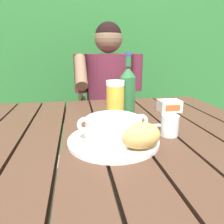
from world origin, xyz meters
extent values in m
cube|color=#4D3123|center=(-0.39, 0.00, 0.73)|extent=(0.12, 0.96, 0.04)
cube|color=#4D3123|center=(-0.26, 0.00, 0.73)|extent=(0.12, 0.96, 0.04)
cube|color=#4D3123|center=(-0.13, 0.00, 0.73)|extent=(0.12, 0.96, 0.04)
cube|color=#4D3123|center=(0.00, 0.00, 0.73)|extent=(0.12, 0.96, 0.04)
cube|color=#4D3123|center=(0.13, 0.00, 0.73)|extent=(0.12, 0.96, 0.04)
cube|color=#4D3123|center=(0.26, 0.00, 0.73)|extent=(0.12, 0.96, 0.04)
cube|color=#4D3123|center=(0.39, 0.00, 0.73)|extent=(0.12, 0.96, 0.04)
cube|color=#4D3123|center=(0.00, 0.45, 0.68)|extent=(1.12, 0.03, 0.08)
cube|color=#4D3123|center=(-0.54, 0.44, 0.36)|extent=(0.06, 0.06, 0.72)
cube|color=#4D3123|center=(0.54, 0.44, 0.36)|extent=(0.06, 0.06, 0.72)
cube|color=#2A672E|center=(0.00, 1.57, 0.82)|extent=(3.23, 0.60, 1.65)
cylinder|color=#4C3823|center=(0.73, 1.72, 0.57)|extent=(0.10, 0.10, 1.14)
sphere|color=#2A672E|center=(0.73, 1.72, 1.39)|extent=(0.89, 0.89, 0.89)
cylinder|color=#4C3823|center=(0.12, 1.72, 1.07)|extent=(0.10, 0.10, 2.14)
cylinder|color=#462D1D|center=(0.30, 0.68, 0.22)|extent=(0.04, 0.04, 0.43)
cylinder|color=#462D1D|center=(-0.10, 0.68, 0.22)|extent=(0.04, 0.04, 0.43)
cylinder|color=#462D1D|center=(0.30, 1.04, 0.22)|extent=(0.04, 0.04, 0.43)
cylinder|color=#462D1D|center=(-0.10, 1.04, 0.22)|extent=(0.04, 0.04, 0.43)
cube|color=#462D1D|center=(0.10, 0.86, 0.44)|extent=(0.43, 0.40, 0.02)
cylinder|color=#462D1D|center=(0.30, 1.04, 0.67)|extent=(0.04, 0.04, 0.48)
cylinder|color=#462D1D|center=(-0.10, 1.04, 0.67)|extent=(0.04, 0.04, 0.48)
cube|color=#462D1D|center=(0.10, 1.04, 0.60)|extent=(0.40, 0.02, 0.04)
cube|color=#462D1D|center=(0.10, 1.04, 0.72)|extent=(0.40, 0.02, 0.04)
cube|color=#462D1D|center=(0.10, 1.04, 0.84)|extent=(0.40, 0.02, 0.04)
cylinder|color=#5D2032|center=(0.18, 0.56, 0.23)|extent=(0.11, 0.11, 0.45)
cylinder|color=#5D2032|center=(0.18, 0.66, 0.51)|extent=(0.13, 0.40, 0.13)
cylinder|color=#5D2032|center=(0.01, 0.56, 0.23)|extent=(0.11, 0.11, 0.45)
cylinder|color=#5D2032|center=(0.01, 0.66, 0.51)|extent=(0.13, 0.40, 0.13)
cylinder|color=#5D2032|center=(0.10, 0.76, 0.76)|extent=(0.32, 0.32, 0.50)
sphere|color=brown|center=(0.10, 0.76, 1.11)|extent=(0.19, 0.19, 0.19)
sphere|color=black|center=(0.10, 0.76, 1.13)|extent=(0.18, 0.18, 0.18)
cylinder|color=#5D2032|center=(0.30, 0.74, 0.88)|extent=(0.08, 0.08, 0.26)
cylinder|color=#5D2032|center=(-0.10, 0.74, 0.88)|extent=(0.08, 0.08, 0.26)
cylinder|color=brown|center=(-0.10, 0.58, 0.91)|extent=(0.07, 0.25, 0.21)
cylinder|color=white|center=(-0.03, -0.12, 0.76)|extent=(0.29, 0.29, 0.01)
cylinder|color=white|center=(-0.03, -0.12, 0.80)|extent=(0.18, 0.18, 0.07)
cylinder|color=#9E4B29|center=(-0.03, -0.12, 0.81)|extent=(0.16, 0.16, 0.01)
torus|color=white|center=(-0.11, -0.12, 0.81)|extent=(0.05, 0.01, 0.05)
torus|color=white|center=(0.06, -0.12, 0.81)|extent=(0.05, 0.01, 0.05)
ellipsoid|color=tan|center=(0.04, -0.19, 0.80)|extent=(0.13, 0.11, 0.07)
cylinder|color=gold|center=(0.02, 0.11, 0.82)|extent=(0.07, 0.07, 0.14)
cylinder|color=white|center=(0.02, 0.11, 0.91)|extent=(0.08, 0.08, 0.02)
cylinder|color=#286033|center=(0.09, 0.15, 0.84)|extent=(0.07, 0.07, 0.17)
cone|color=#286033|center=(0.09, 0.15, 0.95)|extent=(0.07, 0.07, 0.04)
cylinder|color=#286033|center=(0.09, 0.15, 0.99)|extent=(0.03, 0.03, 0.04)
cylinder|color=#3F399F|center=(0.09, 0.15, 1.02)|extent=(0.03, 0.03, 0.01)
cylinder|color=silver|center=(0.17, -0.10, 0.79)|extent=(0.06, 0.06, 0.07)
cube|color=white|center=(0.30, 0.18, 0.78)|extent=(0.10, 0.08, 0.05)
cube|color=orange|center=(0.30, 0.14, 0.78)|extent=(0.07, 0.00, 0.03)
cube|color=silver|center=(0.15, 0.00, 0.75)|extent=(0.12, 0.03, 0.00)
cube|color=black|center=(0.08, 0.00, 0.76)|extent=(0.06, 0.02, 0.01)
cylinder|color=white|center=(0.10, 0.38, 0.78)|extent=(0.14, 0.14, 0.06)
camera|label=1|loc=(-0.14, -0.72, 1.03)|focal=33.35mm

